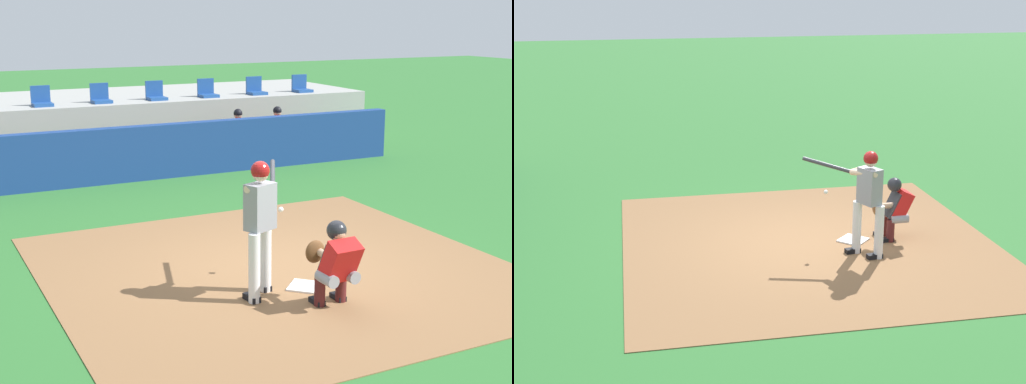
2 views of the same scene
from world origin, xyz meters
The scene contains 5 objects.
ground_plane centered at (0.00, 0.00, 0.00)m, with size 80.00×80.00×0.00m, color #2D6B2D.
dirt_infield centered at (0.00, 0.00, 0.01)m, with size 6.40×6.40×0.01m, color olive.
home_plate centered at (0.00, -0.80, 0.02)m, with size 0.44×0.44×0.02m, color white.
batter_at_plate centered at (-0.68, -0.79, 1.04)m, with size 0.95×1.20×1.80m.
catcher_crouched centered at (-0.01, -1.51, 0.61)m, with size 0.49×1.63×1.13m.
Camera 2 is at (-11.45, 3.00, 4.60)m, focal length 50.84 mm.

